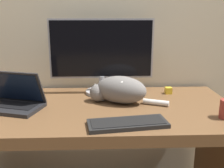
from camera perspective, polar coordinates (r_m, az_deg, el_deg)
The scene contains 7 objects.
wall_back at distance 1.85m, azimuth -3.69°, elevation 15.44°, with size 6.40×0.06×2.60m.
desk at distance 1.56m, azimuth -3.63°, elevation -10.33°, with size 1.60×0.77×0.78m.
monitor at distance 1.68m, azimuth -2.31°, elevation 6.47°, with size 0.66×0.21×0.48m.
laptop at distance 1.55m, azimuth -20.63°, elevation -3.45°, with size 0.36×0.29×0.21m.
external_keyboard at distance 1.24m, azimuth 3.42°, elevation -8.56°, with size 0.39×0.19×0.02m.
cat at distance 1.53m, azimuth 1.53°, elevation -1.19°, with size 0.46×0.27×0.16m.
small_toy at distance 1.76m, azimuth 12.18°, elevation -1.38°, with size 0.04×0.04×0.04m.
Camera 1 is at (0.04, -1.02, 1.29)m, focal length 42.00 mm.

